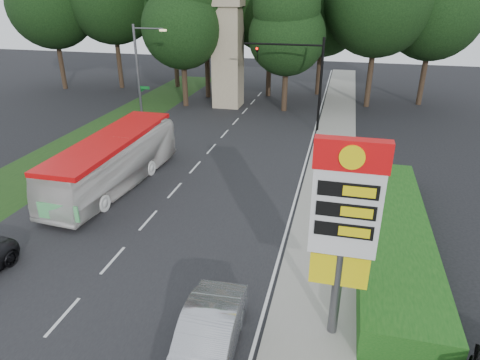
% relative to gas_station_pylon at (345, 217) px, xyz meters
% --- Properties ---
extents(ground, '(120.00, 120.00, 0.00)m').
position_rel_gas_station_pylon_xyz_m(ground, '(-9.20, -1.99, -4.45)').
color(ground, black).
rests_on(ground, ground).
extents(road_surface, '(14.00, 80.00, 0.02)m').
position_rel_gas_station_pylon_xyz_m(road_surface, '(-9.20, 10.01, -4.44)').
color(road_surface, black).
rests_on(road_surface, ground).
extents(sidewalk_right, '(3.00, 80.00, 0.12)m').
position_rel_gas_station_pylon_xyz_m(sidewalk_right, '(-0.70, 10.01, -4.39)').
color(sidewalk_right, gray).
rests_on(sidewalk_right, ground).
extents(grass_verge_left, '(5.00, 50.00, 0.02)m').
position_rel_gas_station_pylon_xyz_m(grass_verge_left, '(-18.70, 16.01, -4.44)').
color(grass_verge_left, '#193814').
rests_on(grass_verge_left, ground).
extents(hedge, '(3.00, 14.00, 1.20)m').
position_rel_gas_station_pylon_xyz_m(hedge, '(2.30, 6.01, -3.85)').
color(hedge, '#154B14').
rests_on(hedge, ground).
extents(gas_station_pylon, '(2.10, 0.45, 6.85)m').
position_rel_gas_station_pylon_xyz_m(gas_station_pylon, '(0.00, 0.00, 0.00)').
color(gas_station_pylon, '#59595E').
rests_on(gas_station_pylon, ground).
extents(traffic_signal_mast, '(6.10, 0.35, 7.20)m').
position_rel_gas_station_pylon_xyz_m(traffic_signal_mast, '(-3.52, 22.00, 0.22)').
color(traffic_signal_mast, black).
rests_on(traffic_signal_mast, ground).
extents(streetlight_signs, '(2.75, 0.98, 8.00)m').
position_rel_gas_station_pylon_xyz_m(streetlight_signs, '(-16.19, 20.01, -0.01)').
color(streetlight_signs, '#59595E').
rests_on(streetlight_signs, ground).
extents(monument, '(3.00, 3.00, 10.05)m').
position_rel_gas_station_pylon_xyz_m(monument, '(-11.20, 28.01, 0.66)').
color(monument, tan).
rests_on(monument, ground).
extents(tree_monument_left, '(7.28, 7.28, 14.30)m').
position_rel_gas_station_pylon_xyz_m(tree_monument_left, '(-15.20, 27.01, 4.23)').
color(tree_monument_left, '#2D2116').
rests_on(tree_monument_left, ground).
extents(tree_monument_right, '(6.72, 6.72, 13.20)m').
position_rel_gas_station_pylon_xyz_m(tree_monument_right, '(-5.70, 27.51, 3.56)').
color(tree_monument_right, '#2D2116').
rests_on(tree_monument_right, ground).
extents(transit_bus, '(3.29, 10.84, 2.98)m').
position_rel_gas_station_pylon_xyz_m(transit_bus, '(-12.70, 8.77, -2.96)').
color(transit_bus, white).
rests_on(transit_bus, ground).
extents(sedan_silver, '(1.93, 4.91, 1.59)m').
position_rel_gas_station_pylon_xyz_m(sedan_silver, '(-3.70, -2.00, -3.65)').
color(sedan_silver, '#A3A4AA').
rests_on(sedan_silver, ground).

